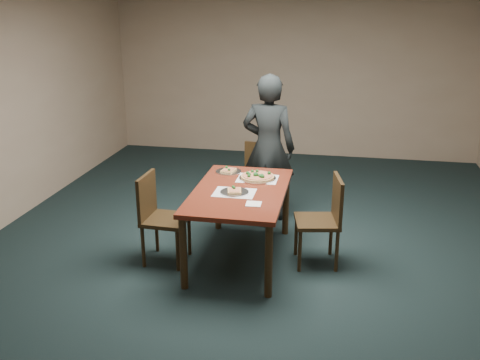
% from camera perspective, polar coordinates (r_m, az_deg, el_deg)
% --- Properties ---
extents(ground, '(8.00, 8.00, 0.00)m').
position_cam_1_polar(ground, '(5.56, 1.41, -8.41)').
color(ground, black).
rests_on(ground, ground).
extents(room_shell, '(8.00, 8.00, 8.00)m').
position_cam_1_polar(room_shell, '(5.01, 1.57, 9.57)').
color(room_shell, tan).
rests_on(room_shell, ground).
extents(dining_table, '(0.90, 1.50, 0.75)m').
position_cam_1_polar(dining_table, '(5.31, 0.00, -1.96)').
color(dining_table, '#521B10').
rests_on(dining_table, ground).
extents(chair_far, '(0.49, 0.49, 0.91)m').
position_cam_1_polar(chair_far, '(6.40, 1.94, 0.33)').
color(chair_far, black).
rests_on(chair_far, ground).
extents(chair_left, '(0.44, 0.44, 0.91)m').
position_cam_1_polar(chair_left, '(5.39, -8.74, -3.51)').
color(chair_left, black).
rests_on(chair_left, ground).
extents(chair_right, '(0.49, 0.49, 0.91)m').
position_cam_1_polar(chair_right, '(5.34, 9.07, -3.77)').
color(chair_right, black).
rests_on(chair_right, ground).
extents(diner, '(0.68, 0.48, 1.74)m').
position_cam_1_polar(diner, '(6.32, 3.05, 3.46)').
color(diner, black).
rests_on(diner, ground).
extents(placemat_main, '(0.42, 0.32, 0.00)m').
position_cam_1_polar(placemat_main, '(5.60, 1.88, 0.14)').
color(placemat_main, white).
rests_on(placemat_main, dining_table).
extents(placemat_near, '(0.40, 0.30, 0.00)m').
position_cam_1_polar(placemat_near, '(5.20, -0.60, -1.36)').
color(placemat_near, white).
rests_on(placemat_near, dining_table).
extents(pizza_pan, '(0.39, 0.39, 0.07)m').
position_cam_1_polar(pizza_pan, '(5.59, 1.87, 0.36)').
color(pizza_pan, silver).
rests_on(pizza_pan, dining_table).
extents(slice_plate_near, '(0.28, 0.28, 0.06)m').
position_cam_1_polar(slice_plate_near, '(5.19, -0.60, -1.22)').
color(slice_plate_near, silver).
rests_on(slice_plate_near, dining_table).
extents(slice_plate_far, '(0.28, 0.28, 0.06)m').
position_cam_1_polar(slice_plate_far, '(5.81, -1.24, 0.98)').
color(slice_plate_far, silver).
rests_on(slice_plate_far, dining_table).
extents(napkin, '(0.15, 0.15, 0.01)m').
position_cam_1_polar(napkin, '(4.91, 1.46, -2.57)').
color(napkin, white).
rests_on(napkin, dining_table).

